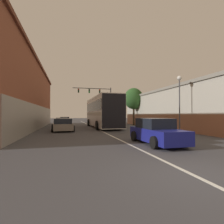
# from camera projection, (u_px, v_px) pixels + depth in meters

# --- Properties ---
(ground_plane) EXTENTS (160.00, 160.00, 0.00)m
(ground_plane) POSITION_uv_depth(u_px,v_px,m) (196.00, 176.00, 4.69)
(ground_plane) COLOR #424247
(lane_center_line) EXTENTS (0.14, 46.97, 0.01)m
(lane_center_line) POSITION_uv_depth(u_px,v_px,m) (95.00, 128.00, 21.62)
(lane_center_line) COLOR silver
(lane_center_line) RESTS_ON ground_plane
(building_left_brick) EXTENTS (8.92, 26.22, 7.65)m
(building_left_brick) POSITION_uv_depth(u_px,v_px,m) (0.00, 94.00, 19.72)
(building_left_brick) COLOR #995138
(building_left_brick) RESTS_ON ground_plane
(building_right_storefront) EXTENTS (6.67, 21.41, 4.81)m
(building_right_storefront) POSITION_uv_depth(u_px,v_px,m) (177.00, 108.00, 23.02)
(building_right_storefront) COLOR #B7B2A3
(building_right_storefront) RESTS_ON ground_plane
(bus) EXTENTS (3.00, 11.10, 3.82)m
(bus) POSITION_uv_depth(u_px,v_px,m) (102.00, 111.00, 22.45)
(bus) COLOR silver
(bus) RESTS_ON ground_plane
(hatchback_foreground) EXTENTS (1.90, 4.25, 1.44)m
(hatchback_foreground) POSITION_uv_depth(u_px,v_px,m) (156.00, 132.00, 9.96)
(hatchback_foreground) COLOR navy
(hatchback_foreground) RESTS_ON ground_plane
(parked_car_left_near) EXTENTS (2.33, 3.95, 1.27)m
(parked_car_left_near) POSITION_uv_depth(u_px,v_px,m) (62.00, 125.00, 17.53)
(parked_car_left_near) COLOR slate
(parked_car_left_near) RESTS_ON ground_plane
(parked_car_left_mid) EXTENTS (2.05, 4.34, 1.26)m
(parked_car_left_mid) POSITION_uv_depth(u_px,v_px,m) (64.00, 121.00, 30.07)
(parked_car_left_mid) COLOR red
(parked_car_left_mid) RESTS_ON ground_plane
(parked_car_left_far) EXTENTS (2.12, 4.35, 1.25)m
(parked_car_left_far) POSITION_uv_depth(u_px,v_px,m) (62.00, 123.00, 23.07)
(parked_car_left_far) COLOR slate
(parked_car_left_far) RESTS_ON ground_plane
(traffic_signal_gantry) EXTENTS (7.82, 0.36, 7.24)m
(traffic_signal_gantry) POSITION_uv_depth(u_px,v_px,m) (99.00, 96.00, 35.48)
(traffic_signal_gantry) COLOR black
(traffic_signal_gantry) RESTS_ON ground_plane
(street_lamp) EXTENTS (0.40, 0.40, 5.09)m
(street_lamp) POSITION_uv_depth(u_px,v_px,m) (179.00, 95.00, 15.34)
(street_lamp) COLOR #47474C
(street_lamp) RESTS_ON ground_plane
(street_tree_near) EXTENTS (3.06, 2.76, 5.90)m
(street_tree_near) POSITION_uv_depth(u_px,v_px,m) (134.00, 99.00, 27.78)
(street_tree_near) COLOR #3D2D1E
(street_tree_near) RESTS_ON ground_plane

